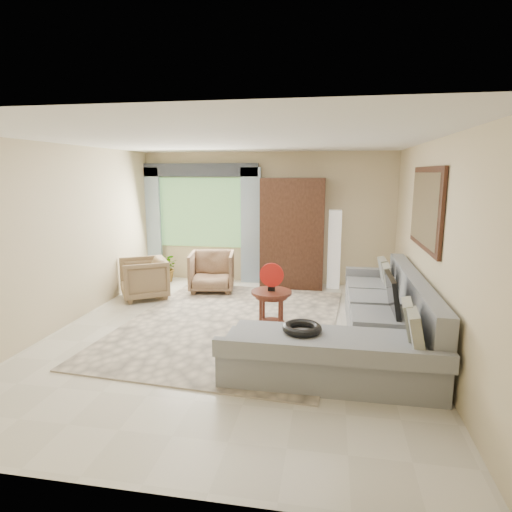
% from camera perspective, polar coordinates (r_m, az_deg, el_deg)
% --- Properties ---
extents(ground, '(6.00, 6.00, 0.00)m').
position_cam_1_polar(ground, '(6.00, -2.98, -10.44)').
color(ground, silver).
rests_on(ground, ground).
extents(area_rug, '(3.29, 4.21, 0.02)m').
position_cam_1_polar(area_rug, '(6.42, -3.34, -8.89)').
color(area_rug, beige).
rests_on(area_rug, ground).
extents(sectional_sofa, '(2.30, 3.46, 0.90)m').
position_cam_1_polar(sectional_sofa, '(5.63, 14.80, -9.24)').
color(sectional_sofa, gray).
rests_on(sectional_sofa, ground).
extents(tv_screen, '(0.14, 0.74, 0.48)m').
position_cam_1_polar(tv_screen, '(5.55, 17.75, -4.93)').
color(tv_screen, black).
rests_on(tv_screen, sectional_sofa).
extents(garden_hose, '(0.43, 0.43, 0.09)m').
position_cam_1_polar(garden_hose, '(4.72, 6.16, -9.54)').
color(garden_hose, black).
rests_on(garden_hose, sectional_sofa).
extents(coffee_table, '(0.57, 0.57, 0.57)m').
position_cam_1_polar(coffee_table, '(6.09, 2.06, -7.14)').
color(coffee_table, '#4B1A14').
rests_on(coffee_table, ground).
extents(red_disc, '(0.34, 0.03, 0.34)m').
position_cam_1_polar(red_disc, '(5.95, 2.10, -2.55)').
color(red_disc, red).
rests_on(red_disc, coffee_table).
extents(armchair_left, '(1.07, 1.07, 0.72)m').
position_cam_1_polar(armchair_left, '(7.83, -14.73, -2.91)').
color(armchair_left, brown).
rests_on(armchair_left, ground).
extents(armchair_right, '(0.93, 0.95, 0.75)m').
position_cam_1_polar(armchair_right, '(8.06, -5.91, -2.09)').
color(armchair_right, '#8B684C').
rests_on(armchair_right, ground).
extents(potted_plant, '(0.54, 0.47, 0.59)m').
position_cam_1_polar(potted_plant, '(8.91, -11.81, -1.51)').
color(potted_plant, '#999999').
rests_on(potted_plant, ground).
extents(armoire, '(1.20, 0.55, 2.10)m').
position_cam_1_polar(armoire, '(8.27, 4.90, 3.04)').
color(armoire, black).
rests_on(armoire, ground).
extents(floor_lamp, '(0.24, 0.24, 1.50)m').
position_cam_1_polar(floor_lamp, '(8.35, 10.38, 0.89)').
color(floor_lamp, silver).
rests_on(floor_lamp, ground).
extents(window, '(1.80, 0.04, 1.40)m').
position_cam_1_polar(window, '(8.84, -7.33, 5.80)').
color(window, '#669E59').
rests_on(window, wall_back).
extents(curtain_left, '(0.40, 0.08, 2.30)m').
position_cam_1_polar(curtain_left, '(9.15, -13.76, 4.17)').
color(curtain_left, '#9EB7CC').
rests_on(curtain_left, ground).
extents(curtain_right, '(0.40, 0.08, 2.30)m').
position_cam_1_polar(curtain_right, '(8.53, -0.70, 4.00)').
color(curtain_right, '#9EB7CC').
rests_on(curtain_right, ground).
extents(valance, '(2.40, 0.12, 0.26)m').
position_cam_1_polar(valance, '(8.74, -7.60, 11.31)').
color(valance, '#1E232D').
rests_on(valance, wall_back).
extents(wall_mirror, '(0.05, 1.70, 1.05)m').
position_cam_1_polar(wall_mirror, '(5.93, 21.69, 5.94)').
color(wall_mirror, black).
rests_on(wall_mirror, wall_right).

